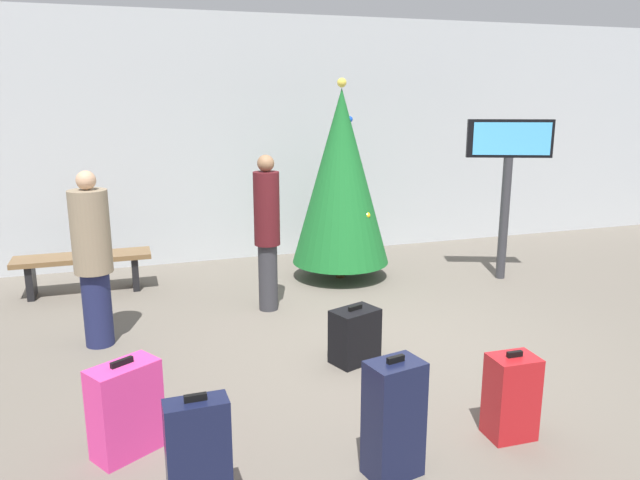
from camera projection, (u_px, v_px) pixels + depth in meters
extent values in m
plane|color=#665E54|center=(392.00, 349.00, 5.89)|extent=(16.00, 16.00, 0.00)
cube|color=#B7BCC1|center=(286.00, 139.00, 9.07)|extent=(16.00, 0.20, 3.51)
cylinder|color=#4C3319|center=(340.00, 269.00, 8.18)|extent=(0.12, 0.12, 0.22)
cone|color=#196628|center=(341.00, 177.00, 7.89)|extent=(1.28, 1.28, 2.27)
sphere|color=#F2D84C|center=(342.00, 83.00, 7.61)|extent=(0.12, 0.12, 0.12)
sphere|color=blue|center=(337.00, 199.00, 8.35)|extent=(0.08, 0.08, 0.08)
sphere|color=blue|center=(350.00, 119.00, 7.72)|extent=(0.08, 0.08, 0.08)
sphere|color=yellow|center=(367.00, 215.00, 7.73)|extent=(0.08, 0.08, 0.08)
sphere|color=red|center=(352.00, 149.00, 7.96)|extent=(0.08, 0.08, 0.08)
cylinder|color=#333338|center=(504.00, 219.00, 7.99)|extent=(0.12, 0.12, 1.61)
cube|color=black|center=(510.00, 139.00, 7.74)|extent=(1.04, 0.47, 0.48)
cube|color=#4CB2F2|center=(512.00, 139.00, 7.70)|extent=(0.91, 0.37, 0.41)
cube|color=brown|center=(83.00, 258.00, 7.47)|extent=(1.61, 0.44, 0.06)
cube|color=black|center=(31.00, 281.00, 7.34)|extent=(0.08, 0.35, 0.42)
cube|color=black|center=(135.00, 272.00, 7.71)|extent=(0.08, 0.35, 0.42)
cylinder|color=#333338|center=(268.00, 277.00, 6.90)|extent=(0.22, 0.22, 0.77)
cylinder|color=#4C1419|center=(267.00, 209.00, 6.71)|extent=(0.30, 0.30, 0.82)
sphere|color=#8C6647|center=(266.00, 163.00, 6.59)|extent=(0.19, 0.19, 0.19)
cylinder|color=#1E234C|center=(98.00, 309.00, 5.92)|extent=(0.27, 0.27, 0.74)
cylinder|color=gray|center=(91.00, 232.00, 5.74)|extent=(0.46, 0.46, 0.79)
sphere|color=tan|center=(86.00, 180.00, 5.62)|extent=(0.18, 0.18, 0.18)
cube|color=black|center=(355.00, 336.00, 5.56)|extent=(0.49, 0.40, 0.50)
cube|color=black|center=(355.00, 308.00, 5.50)|extent=(0.15, 0.08, 0.04)
cube|color=#E5388C|center=(126.00, 409.00, 4.12)|extent=(0.52, 0.45, 0.65)
cube|color=black|center=(122.00, 362.00, 4.04)|extent=(0.15, 0.11, 0.04)
cube|color=#141938|center=(199.00, 463.00, 3.42)|extent=(0.36, 0.18, 0.77)
cube|color=black|center=(195.00, 398.00, 3.33)|extent=(0.13, 0.03, 0.04)
cube|color=#B2191E|center=(511.00, 397.00, 4.33)|extent=(0.34, 0.26, 0.62)
cube|color=black|center=(515.00, 354.00, 4.25)|extent=(0.12, 0.03, 0.04)
cube|color=#141938|center=(394.00, 419.00, 3.87)|extent=(0.39, 0.31, 0.78)
cube|color=black|center=(396.00, 359.00, 3.77)|extent=(0.12, 0.05, 0.04)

